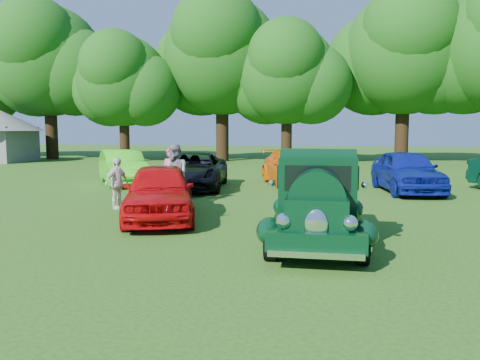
% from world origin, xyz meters
% --- Properties ---
extents(ground, '(120.00, 120.00, 0.00)m').
position_xyz_m(ground, '(0.00, 0.00, 0.00)').
color(ground, '#224A11').
rests_on(ground, ground).
extents(hero_pickup, '(2.17, 4.66, 1.82)m').
position_xyz_m(hero_pickup, '(1.54, -0.36, 0.79)').
color(hero_pickup, black).
rests_on(hero_pickup, ground).
extents(red_convertible, '(3.01, 4.73, 1.50)m').
position_xyz_m(red_convertible, '(-2.61, 1.49, 0.75)').
color(red_convertible, '#B1070A').
rests_on(red_convertible, ground).
extents(back_car_lime, '(3.81, 4.69, 1.50)m').
position_xyz_m(back_car_lime, '(-6.98, 9.02, 0.75)').
color(back_car_lime, '#37C61A').
rests_on(back_car_lime, ground).
extents(back_car_black, '(3.06, 5.53, 1.46)m').
position_xyz_m(back_car_black, '(-3.47, 7.92, 0.73)').
color(back_car_black, black).
rests_on(back_car_black, ground).
extents(back_car_orange, '(3.57, 5.55, 1.50)m').
position_xyz_m(back_car_orange, '(0.45, 9.75, 0.75)').
color(back_car_orange, orange).
rests_on(back_car_orange, ground).
extents(back_car_blue, '(2.48, 4.97, 1.63)m').
position_xyz_m(back_car_blue, '(4.83, 8.34, 0.81)').
color(back_car_blue, navy).
rests_on(back_car_blue, ground).
extents(spectator_pink, '(0.66, 0.44, 1.79)m').
position_xyz_m(spectator_pink, '(-3.27, 4.48, 0.90)').
color(spectator_pink, '#B94C79').
rests_on(spectator_pink, ground).
extents(spectator_grey, '(1.18, 1.19, 1.94)m').
position_xyz_m(spectator_grey, '(-2.96, 3.94, 0.97)').
color(spectator_grey, gray).
rests_on(spectator_grey, ground).
extents(spectator_white, '(0.68, 0.99, 1.55)m').
position_xyz_m(spectator_white, '(-4.45, 2.88, 0.78)').
color(spectator_white, silver).
rests_on(spectator_white, ground).
extents(tree_line, '(62.66, 10.56, 12.22)m').
position_xyz_m(tree_line, '(-0.56, 24.29, 7.17)').
color(tree_line, black).
rests_on(tree_line, ground).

